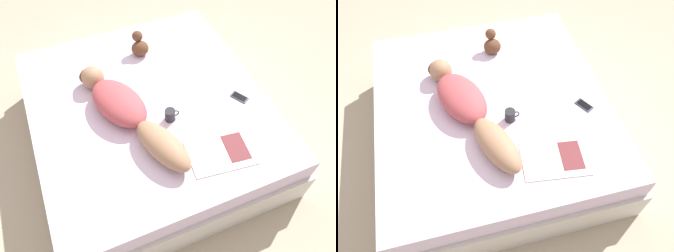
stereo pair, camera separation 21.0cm
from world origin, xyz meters
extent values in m
plane|color=#B7A88E|center=(0.00, 0.00, 0.00)|extent=(12.00, 12.00, 0.00)
cube|color=beige|center=(0.00, 0.00, 0.16)|extent=(1.89, 2.04, 0.32)
cube|color=silver|center=(0.00, 0.00, 0.41)|extent=(1.83, 1.98, 0.19)
ellipsoid|color=#A37556|center=(-0.06, -0.49, 0.59)|extent=(0.37, 0.56, 0.17)
ellipsoid|color=#B2474C|center=(-0.23, 0.00, 0.60)|extent=(0.48, 0.63, 0.18)
ellipsoid|color=#472D19|center=(-0.35, 0.36, 0.61)|extent=(0.24, 0.23, 0.10)
sphere|color=#A37556|center=(-0.35, 0.34, 0.60)|extent=(0.19, 0.19, 0.19)
cube|color=silver|center=(0.20, -0.62, 0.51)|extent=(0.27, 0.36, 0.01)
cube|color=silver|center=(0.43, -0.65, 0.51)|extent=(0.27, 0.36, 0.01)
cube|color=maroon|center=(0.43, -0.65, 0.52)|extent=(0.18, 0.25, 0.00)
cylinder|color=#232328|center=(0.10, -0.23, 0.56)|extent=(0.08, 0.08, 0.10)
cylinder|color=black|center=(0.10, -0.23, 0.60)|extent=(0.07, 0.07, 0.01)
torus|color=#232328|center=(0.14, -0.23, 0.56)|extent=(0.06, 0.01, 0.06)
cube|color=#333842|center=(0.70, -0.24, 0.51)|extent=(0.13, 0.16, 0.01)
cube|color=black|center=(0.70, -0.24, 0.52)|extent=(0.11, 0.13, 0.00)
ellipsoid|color=brown|center=(0.14, 0.57, 0.58)|extent=(0.15, 0.14, 0.13)
sphere|color=brown|center=(0.14, 0.62, 0.67)|extent=(0.09, 0.09, 0.09)
camera|label=1|loc=(-0.52, -1.66, 2.48)|focal=35.00mm
camera|label=2|loc=(-0.32, -1.73, 2.48)|focal=35.00mm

